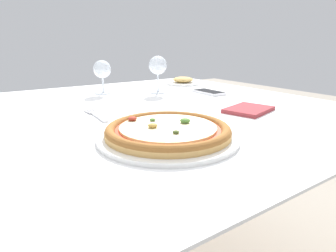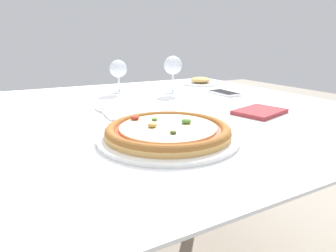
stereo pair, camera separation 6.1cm
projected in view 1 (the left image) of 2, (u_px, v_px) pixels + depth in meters
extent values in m
cube|color=brown|center=(153.00, 114.00, 0.95)|extent=(1.09, 1.10, 0.04)
cube|color=white|center=(153.00, 108.00, 0.94)|extent=(1.19, 1.20, 0.01)
cylinder|color=brown|center=(181.00, 146.00, 1.70)|extent=(0.06, 0.06, 0.71)
cylinder|color=white|center=(168.00, 137.00, 0.62)|extent=(0.31, 0.31, 0.01)
cylinder|color=tan|center=(168.00, 132.00, 0.62)|extent=(0.28, 0.28, 0.01)
torus|color=#935B28|center=(168.00, 129.00, 0.62)|extent=(0.28, 0.28, 0.02)
cylinder|color=#BC381E|center=(168.00, 129.00, 0.62)|extent=(0.23, 0.23, 0.00)
cylinder|color=beige|center=(168.00, 127.00, 0.62)|extent=(0.21, 0.21, 0.00)
ellipsoid|color=#425123|center=(176.00, 132.00, 0.56)|extent=(0.01, 0.01, 0.01)
ellipsoid|color=#4C7A33|center=(153.00, 120.00, 0.65)|extent=(0.01, 0.01, 0.01)
ellipsoid|color=#4C7A33|center=(185.00, 121.00, 0.64)|extent=(0.02, 0.02, 0.01)
ellipsoid|color=#BC9342|center=(153.00, 125.00, 0.60)|extent=(0.02, 0.02, 0.01)
ellipsoid|color=#A83323|center=(132.00, 119.00, 0.66)|extent=(0.02, 0.02, 0.01)
cube|color=silver|center=(100.00, 117.00, 0.79)|extent=(0.02, 0.11, 0.00)
cube|color=silver|center=(93.00, 113.00, 0.84)|extent=(0.02, 0.01, 0.00)
cube|color=silver|center=(86.00, 112.00, 0.86)|extent=(0.01, 0.05, 0.00)
cube|color=silver|center=(89.00, 111.00, 0.87)|extent=(0.01, 0.05, 0.00)
cube|color=silver|center=(91.00, 111.00, 0.87)|extent=(0.01, 0.05, 0.00)
cube|color=silver|center=(94.00, 111.00, 0.87)|extent=(0.01, 0.05, 0.00)
cylinder|color=silver|center=(158.00, 92.00, 1.20)|extent=(0.07, 0.07, 0.00)
cylinder|color=silver|center=(158.00, 83.00, 1.19)|extent=(0.01, 0.01, 0.08)
sphere|color=silver|center=(158.00, 65.00, 1.17)|extent=(0.08, 0.08, 0.08)
cylinder|color=silver|center=(104.00, 93.00, 1.18)|extent=(0.07, 0.07, 0.00)
cylinder|color=silver|center=(103.00, 85.00, 1.17)|extent=(0.01, 0.01, 0.07)
sphere|color=silver|center=(102.00, 69.00, 1.15)|extent=(0.07, 0.07, 0.07)
cube|color=white|center=(209.00, 92.00, 1.18)|extent=(0.07, 0.14, 0.01)
cube|color=black|center=(209.00, 91.00, 1.18)|extent=(0.06, 0.13, 0.00)
cylinder|color=white|center=(183.00, 83.00, 1.44)|extent=(0.18, 0.18, 0.01)
ellipsoid|color=tan|center=(183.00, 80.00, 1.44)|extent=(0.10, 0.10, 0.03)
cube|color=#933338|center=(249.00, 110.00, 0.87)|extent=(0.17, 0.15, 0.01)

